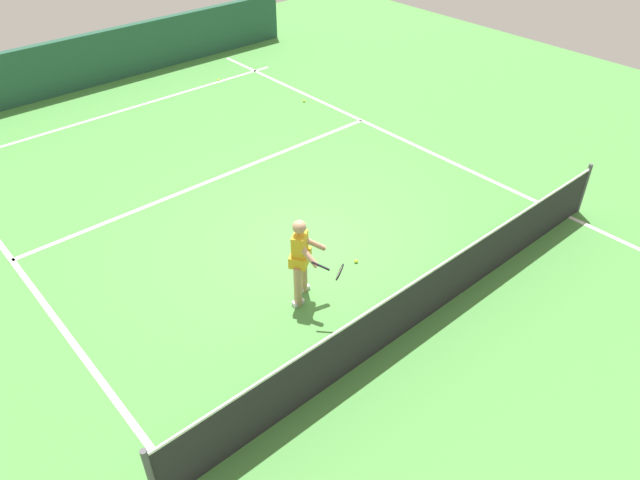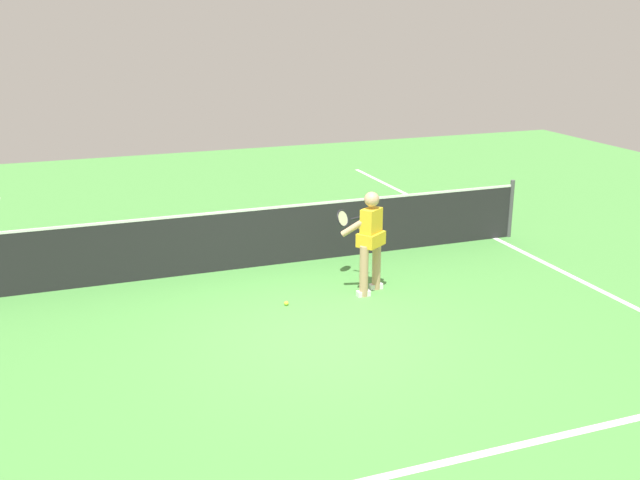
% 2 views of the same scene
% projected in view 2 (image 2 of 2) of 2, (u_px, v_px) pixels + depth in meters
% --- Properties ---
extents(ground_plane, '(26.87, 26.87, 0.00)m').
position_uv_depth(ground_plane, '(324.00, 330.00, 9.61)').
color(ground_plane, '#4C9342').
extents(service_line_marking, '(8.86, 0.10, 0.01)m').
position_uv_depth(service_line_marking, '(443.00, 463.00, 6.78)').
color(service_line_marking, white).
rests_on(service_line_marking, ground).
extents(sideline_right_marking, '(0.10, 18.67, 0.01)m').
position_uv_depth(sideline_right_marking, '(596.00, 288.00, 11.07)').
color(sideline_right_marking, white).
rests_on(sideline_right_marking, ground).
extents(court_net, '(9.54, 0.08, 1.08)m').
position_uv_depth(court_net, '(265.00, 236.00, 11.93)').
color(court_net, '#4C4C51').
rests_on(court_net, ground).
extents(tennis_player, '(0.69, 1.14, 1.55)m').
position_uv_depth(tennis_player, '(369.00, 238.00, 10.69)').
color(tennis_player, tan).
rests_on(tennis_player, ground).
extents(tennis_ball_mid, '(0.07, 0.07, 0.07)m').
position_uv_depth(tennis_ball_mid, '(286.00, 303.00, 10.42)').
color(tennis_ball_mid, '#D1E533').
rests_on(tennis_ball_mid, ground).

